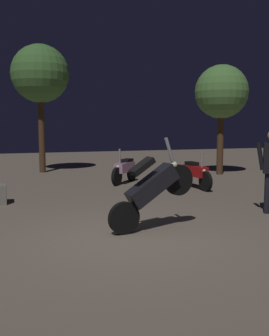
{
  "coord_description": "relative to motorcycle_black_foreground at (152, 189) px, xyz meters",
  "views": [
    {
      "loc": [
        -1.82,
        -5.95,
        1.87
      ],
      "look_at": [
        0.54,
        1.37,
        1.0
      ],
      "focal_mm": 41.76,
      "sensor_mm": 36.0,
      "label": 1
    }
  ],
  "objects": [
    {
      "name": "motorcycle_black_foreground",
      "position": [
        0.0,
        0.0,
        0.0
      ],
      "size": [
        1.65,
        0.45,
        1.63
      ],
      "rotation": [
        0.0,
        0.0,
        0.16
      ],
      "color": "black",
      "rests_on": "ground_plane"
    },
    {
      "name": "motorcycle_pink_parked_left",
      "position": [
        1.11,
        5.44,
        -0.31
      ],
      "size": [
        1.18,
        1.3,
        1.11
      ],
      "rotation": [
        0.0,
        0.0,
        3.98
      ],
      "color": "black",
      "rests_on": "ground_plane"
    },
    {
      "name": "tree_center_bg",
      "position": [
        -1.13,
        9.09,
        2.97
      ],
      "size": [
        2.18,
        2.18,
        4.85
      ],
      "color": "#4C331E",
      "rests_on": "ground_plane"
    },
    {
      "name": "ground_plane",
      "position": [
        -0.53,
        -0.37,
        -0.74
      ],
      "size": [
        40.0,
        40.0,
        0.0
      ],
      "primitive_type": "plane",
      "color": "#756656"
    },
    {
      "name": "motorcycle_red_parked_right",
      "position": [
        2.78,
        3.86,
        -0.31
      ],
      "size": [
        0.38,
        1.66,
        1.11
      ],
      "rotation": [
        0.0,
        0.0,
        4.79
      ],
      "color": "black",
      "rests_on": "ground_plane"
    },
    {
      "name": "tree_left_bg",
      "position": [
        5.09,
        6.44,
        2.26
      ],
      "size": [
        1.94,
        1.94,
        4.0
      ],
      "color": "#4C331E",
      "rests_on": "ground_plane"
    }
  ]
}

